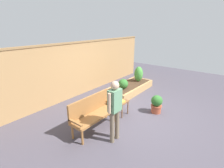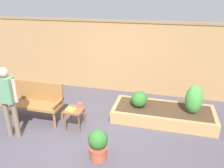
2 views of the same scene
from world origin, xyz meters
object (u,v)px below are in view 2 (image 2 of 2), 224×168
Objects in this scene: book_on_table at (71,109)px; shrub_far_corner at (194,100)px; cup_on_table at (80,105)px; garden_bench at (34,98)px; side_table at (75,112)px; person_by_bench at (7,97)px; potted_boxwood at (98,144)px; shrub_near_bench at (139,99)px.

book_on_table is 0.30× the size of shrub_far_corner.
cup_on_table is at bearing -164.41° from shrub_far_corner.
garden_bench is 1.13m from side_table.
person_by_bench is at bearing -151.43° from side_table.
garden_bench is 1.19m from cup_on_table.
side_table is at bearing 57.40° from book_on_table.
book_on_table is 1.19m from potted_boxwood.
cup_on_table is at bearing 63.82° from book_on_table.
book_on_table is at bearing -131.82° from side_table.
book_on_table is 1.30m from person_by_bench.
side_table is at bearing -148.20° from shrub_near_bench.
person_by_bench reaches higher than potted_boxwood.
cup_on_table is 0.18× the size of shrub_far_corner.
garden_bench is at bearing 179.10° from cup_on_table.
cup_on_table is at bearing 31.64° from person_by_bench.
shrub_near_bench is at bearing 29.01° from cup_on_table.
potted_boxwood is 0.88× the size of shrub_far_corner.
potted_boxwood is (0.74, -0.98, -0.21)m from cup_on_table.
shrub_far_corner is at bearing 10.39° from garden_bench.
shrub_far_corner is 0.44× the size of person_by_bench.
side_table is 2.71m from shrub_far_corner.
potted_boxwood is 1.51× the size of shrub_near_bench.
shrub_far_corner is (2.62, 0.89, 0.14)m from book_on_table.
shrub_far_corner is at bearing 0.00° from shrub_near_bench.
shrub_near_bench is (2.44, 0.67, -0.04)m from garden_bench.
book_on_table reaches higher than side_table.
book_on_table is at bearing -125.40° from cup_on_table.
potted_boxwood is at bearing -27.40° from garden_bench.
garden_bench is 2.10× the size of shrub_far_corner.
book_on_table is 2.77m from shrub_far_corner.
shrub_near_bench is (1.33, 0.83, 0.10)m from side_table.
garden_bench is 0.87m from person_by_bench.
shrub_near_bench is at bearing 31.80° from side_table.
shrub_near_bench is at bearing 73.10° from potted_boxwood.
side_table is 1.19m from potted_boxwood.
shrub_near_bench reaches higher than potted_boxwood.
shrub_far_corner is (1.74, 1.68, 0.32)m from potted_boxwood.
shrub_near_bench is (1.39, 0.89, 0.00)m from book_on_table.
person_by_bench is at bearing -149.67° from shrub_near_bench.
garden_bench reaches higher than shrub_near_bench.
side_table is 0.79× the size of potted_boxwood.
shrub_near_bench is (1.25, 0.69, -0.03)m from cup_on_table.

